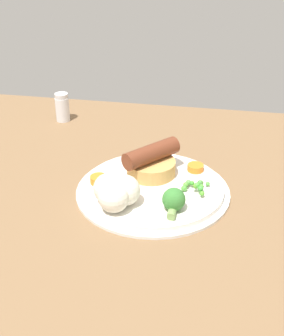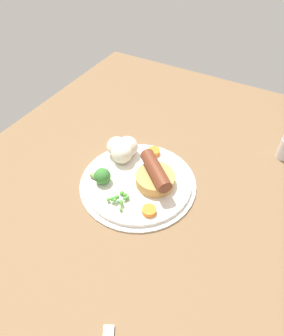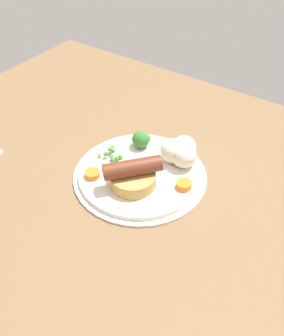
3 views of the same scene
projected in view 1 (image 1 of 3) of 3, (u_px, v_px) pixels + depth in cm
name	position (u px, v px, depth cm)	size (l,w,h in cm)	color
dining_table	(158.00, 203.00, 78.66)	(110.00, 80.00, 3.00)	brown
dinner_plate	(153.00, 190.00, 78.52)	(25.79, 25.79, 1.40)	silver
sausage_pudding	(151.00, 162.00, 80.37)	(9.20, 9.95, 5.56)	tan
pea_pile	(195.00, 186.00, 76.28)	(4.57, 4.22, 1.81)	#549244
broccoli_floret_near	(174.00, 200.00, 71.03)	(3.61, 4.90, 3.61)	#387A33
cauliflower_floret	(116.00, 192.00, 71.78)	(7.40, 7.03, 4.93)	silver
carrot_slice_2	(99.00, 179.00, 78.55)	(2.81, 2.81, 1.26)	orange
carrot_slice_3	(195.00, 168.00, 82.20)	(2.86, 2.86, 1.13)	orange
salt_shaker	(62.00, 107.00, 103.64)	(3.09, 3.09, 6.31)	silver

